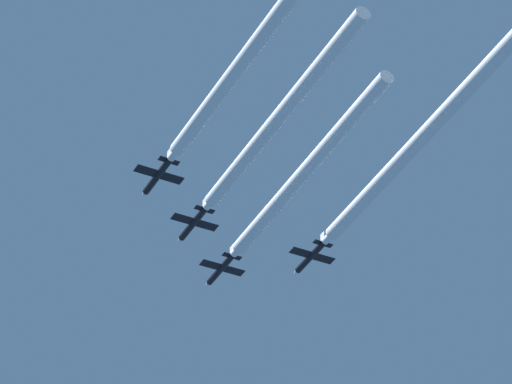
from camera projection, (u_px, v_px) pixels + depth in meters
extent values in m
cylinder|color=black|center=(221.00, 269.00, 281.30)|extent=(1.09, 9.44, 1.09)
cone|color=silver|center=(207.00, 285.00, 285.26)|extent=(1.04, 1.59, 1.04)
ellipsoid|color=#0C263F|center=(216.00, 273.00, 283.07)|extent=(0.60, 2.19, 0.49)
cube|color=black|center=(222.00, 268.00, 280.91)|extent=(7.95, 1.89, 0.12)
cube|color=black|center=(232.00, 256.00, 278.22)|extent=(3.38, 1.09, 0.12)
cube|color=silver|center=(232.00, 250.00, 279.10)|extent=(0.10, 1.29, 1.69)
cylinder|color=black|center=(234.00, 254.00, 277.72)|extent=(0.82, 0.60, 0.82)
cylinder|color=black|center=(193.00, 223.00, 268.31)|extent=(1.09, 9.44, 1.09)
cone|color=silver|center=(180.00, 240.00, 272.28)|extent=(1.04, 1.59, 1.04)
ellipsoid|color=#0C263F|center=(188.00, 227.00, 270.08)|extent=(0.60, 2.19, 0.49)
cube|color=black|center=(195.00, 222.00, 267.93)|extent=(7.95, 1.89, 0.12)
cube|color=black|center=(205.00, 210.00, 265.24)|extent=(3.38, 1.09, 0.12)
cube|color=silver|center=(204.00, 203.00, 266.12)|extent=(0.10, 1.29, 1.69)
cylinder|color=black|center=(206.00, 207.00, 264.74)|extent=(0.82, 0.60, 0.82)
cylinder|color=black|center=(311.00, 257.00, 276.69)|extent=(1.09, 9.44, 1.09)
cone|color=silver|center=(296.00, 273.00, 280.66)|extent=(1.04, 1.59, 1.04)
ellipsoid|color=#0C263F|center=(305.00, 260.00, 278.46)|extent=(0.60, 2.19, 0.49)
cube|color=black|center=(312.00, 256.00, 276.30)|extent=(7.95, 1.89, 0.12)
cube|color=black|center=(323.00, 244.00, 273.61)|extent=(3.38, 1.09, 0.12)
cube|color=silver|center=(322.00, 237.00, 274.50)|extent=(0.10, 1.29, 1.69)
cylinder|color=black|center=(325.00, 242.00, 273.12)|extent=(0.82, 0.60, 0.82)
cylinder|color=black|center=(158.00, 176.00, 256.06)|extent=(1.09, 9.44, 1.09)
cone|color=silver|center=(144.00, 194.00, 260.02)|extent=(1.04, 1.59, 1.04)
ellipsoid|color=#0C263F|center=(153.00, 181.00, 257.83)|extent=(0.60, 2.19, 0.49)
cube|color=black|center=(159.00, 175.00, 255.67)|extent=(7.95, 1.89, 0.12)
cube|color=black|center=(169.00, 161.00, 252.98)|extent=(3.38, 1.09, 0.12)
cube|color=silver|center=(169.00, 154.00, 253.86)|extent=(0.10, 1.29, 1.69)
cylinder|color=black|center=(171.00, 158.00, 252.49)|extent=(0.82, 0.60, 0.82)
cylinder|color=white|center=(293.00, 186.00, 262.15)|extent=(1.25, 43.21, 1.25)
cylinder|color=white|center=(308.00, 168.00, 258.42)|extent=(2.38, 49.69, 2.38)
cylinder|color=white|center=(266.00, 133.00, 249.23)|extent=(1.25, 43.05, 1.25)
cylinder|color=white|center=(282.00, 114.00, 245.51)|extent=(2.38, 49.50, 2.38)
cylinder|color=white|center=(407.00, 153.00, 253.78)|extent=(1.25, 53.67, 1.25)
cylinder|color=white|center=(429.00, 130.00, 249.15)|extent=(2.38, 61.72, 2.38)
cylinder|color=white|center=(246.00, 57.00, 233.56)|extent=(1.25, 52.52, 1.25)
cylinder|color=white|center=(266.00, 31.00, 229.03)|extent=(2.38, 60.39, 2.38)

